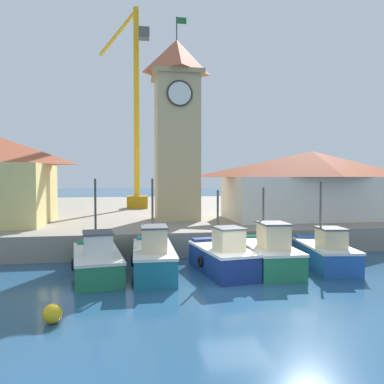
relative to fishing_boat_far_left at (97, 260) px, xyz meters
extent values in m
plane|color=navy|center=(5.42, -3.10, -0.70)|extent=(300.00, 300.00, 0.00)
cube|color=gray|center=(5.42, 22.94, -0.02)|extent=(120.00, 40.00, 1.36)
cube|color=#237A4C|center=(-0.01, 0.08, -0.22)|extent=(2.58, 5.34, 0.95)
cube|color=#237A4C|center=(-0.33, 2.37, 0.37)|extent=(1.67, 0.82, 0.24)
cube|color=silver|center=(-0.01, 0.08, 0.30)|extent=(2.65, 5.41, 0.12)
cube|color=silver|center=(0.12, -0.81, 0.82)|extent=(1.33, 1.68, 0.93)
cube|color=#4C4C51|center=(0.12, -0.81, 1.33)|extent=(1.42, 1.77, 0.08)
cylinder|color=#4C4742|center=(-0.10, 0.72, 1.98)|extent=(0.10, 0.10, 3.24)
torus|color=black|center=(-1.06, 0.19, -0.22)|extent=(0.19, 0.53, 0.52)
cube|color=#196B7F|center=(2.49, -0.09, -0.15)|extent=(1.82, 5.14, 1.10)
cube|color=#196B7F|center=(2.54, 2.21, 0.52)|extent=(1.47, 0.63, 0.24)
cube|color=silver|center=(2.49, -0.09, 0.45)|extent=(1.88, 5.20, 0.12)
cube|color=beige|center=(2.47, -0.98, 1.01)|extent=(1.06, 1.55, 0.99)
cube|color=#4C4C51|center=(2.47, -0.98, 1.55)|extent=(1.14, 1.63, 0.08)
cylinder|color=#4C4742|center=(2.51, 0.55, 2.06)|extent=(0.10, 0.10, 3.09)
torus|color=black|center=(1.56, 0.19, -0.15)|extent=(0.13, 0.52, 0.52)
cube|color=navy|center=(5.60, -0.46, -0.16)|extent=(2.41, 4.50, 1.07)
cube|color=navy|center=(5.33, 1.41, 0.49)|extent=(1.61, 0.81, 0.24)
cube|color=silver|center=(5.60, -0.46, 0.42)|extent=(2.47, 4.56, 0.12)
cube|color=beige|center=(5.70, -1.20, 0.95)|extent=(1.26, 1.43, 0.93)
cube|color=#4C4C51|center=(5.70, -1.20, 1.45)|extent=(1.35, 1.52, 0.08)
cylinder|color=#4C4742|center=(5.52, 0.07, 1.77)|extent=(0.10, 0.10, 2.58)
torus|color=black|center=(4.59, -0.39, -0.16)|extent=(0.19, 0.53, 0.52)
cube|color=#237A4C|center=(7.91, -0.06, -0.17)|extent=(2.15, 5.13, 1.05)
cube|color=#237A4C|center=(8.02, 2.21, 0.47)|extent=(1.64, 0.68, 0.24)
cube|color=silver|center=(7.91, -0.06, 0.40)|extent=(2.21, 5.19, 0.12)
cube|color=beige|center=(7.86, -0.94, 1.00)|extent=(1.21, 1.57, 1.08)
cube|color=#4C4C51|center=(7.86, -0.94, 1.58)|extent=(1.30, 1.65, 0.08)
cylinder|color=#4C4742|center=(7.94, 0.57, 1.81)|extent=(0.10, 0.10, 2.70)
torus|color=black|center=(6.89, 0.24, -0.17)|extent=(0.15, 0.53, 0.52)
cube|color=#2356A8|center=(10.78, -0.20, -0.19)|extent=(2.32, 4.67, 1.01)
cube|color=#2356A8|center=(11.04, 1.77, 0.43)|extent=(1.56, 0.79, 0.24)
cube|color=silver|center=(10.78, -0.20, 0.36)|extent=(2.39, 4.74, 0.12)
cube|color=beige|center=(10.67, -0.98, 0.84)|extent=(1.22, 1.47, 0.83)
cube|color=#4C4C51|center=(10.67, -0.98, 1.29)|extent=(1.31, 1.56, 0.08)
cylinder|color=#4C4742|center=(10.85, 0.35, 1.94)|extent=(0.10, 0.10, 3.03)
torus|color=black|center=(9.86, 0.15, -0.19)|extent=(0.19, 0.53, 0.52)
cube|color=tan|center=(4.82, 9.70, 5.70)|extent=(2.98, 2.98, 10.06)
cube|color=tan|center=(4.82, 9.70, 10.88)|extent=(3.48, 3.48, 0.30)
pyramid|color=#C1603D|center=(4.82, 9.70, 12.23)|extent=(3.48, 3.48, 2.40)
cylinder|color=white|center=(4.82, 8.15, 9.31)|extent=(1.64, 0.12, 1.64)
torus|color=#332D23|center=(4.82, 8.11, 9.31)|extent=(1.76, 0.12, 1.76)
cylinder|color=#3F3F3F|center=(4.82, 9.70, 14.22)|extent=(0.08, 0.08, 1.60)
cube|color=#1E662D|center=(5.17, 9.70, 14.77)|extent=(0.70, 0.04, 0.44)
cube|color=silver|center=(14.60, 8.55, 2.19)|extent=(12.21, 5.66, 3.04)
pyramid|color=#B25133|center=(14.60, 8.55, 4.64)|extent=(12.61, 6.06, 1.87)
cube|color=#976E11|center=(2.22, 20.37, 1.27)|extent=(2.00, 2.00, 1.20)
cylinder|color=gold|center=(2.22, 20.37, 11.03)|extent=(0.56, 0.56, 18.32)
cylinder|color=gold|center=(0.32, 23.41, 18.67)|extent=(4.16, 6.38, 2.79)
cube|color=#4C4C4C|center=(2.92, 19.24, 17.31)|extent=(1.00, 1.00, 1.00)
sphere|color=gold|center=(-0.84, -5.41, -0.41)|extent=(0.58, 0.58, 0.58)
camera|label=1|loc=(1.43, -16.91, 3.62)|focal=35.00mm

